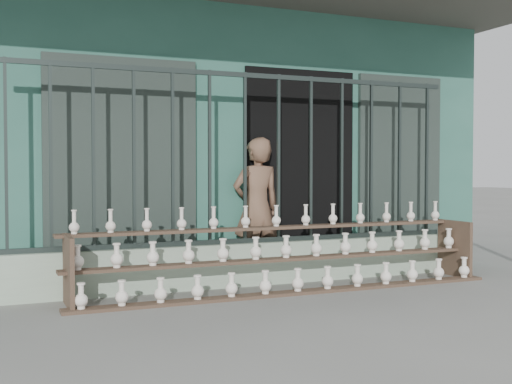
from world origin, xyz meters
name	(u,v)px	position (x,y,z in m)	size (l,w,h in m)	color
ground	(301,310)	(0.00, 0.00, 0.00)	(60.00, 60.00, 0.00)	slate
workshop_building	(171,143)	(0.00, 4.23, 1.62)	(7.40, 6.60, 3.21)	#2F6354
parapet_wall	(245,264)	(0.00, 1.30, 0.23)	(5.00, 0.20, 0.45)	#A3BBA0
security_fence	(245,158)	(0.00, 1.30, 1.35)	(5.00, 0.04, 1.80)	#283330
shelf_rack	(287,255)	(0.29, 0.88, 0.36)	(4.50, 0.68, 0.85)	brown
elderly_woman	(257,208)	(0.29, 1.67, 0.79)	(0.58, 0.38, 1.59)	brown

